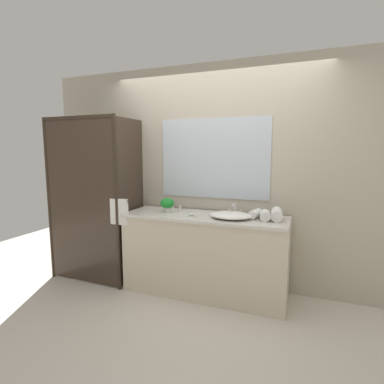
{
  "coord_description": "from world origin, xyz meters",
  "views": [
    {
      "loc": [
        1.01,
        -3.04,
        1.59
      ],
      "look_at": [
        -0.15,
        0.0,
        1.15
      ],
      "focal_mm": 27.78,
      "sensor_mm": 36.0,
      "label": 1
    }
  ],
  "objects_px": {
    "rolled_towel_middle": "(265,215)",
    "rolled_towel_far_edge": "(255,214)",
    "faucet": "(235,211)",
    "amenity_bottle_body_wash": "(173,205)",
    "soap_dish": "(191,215)",
    "rolled_towel_near_edge": "(277,214)",
    "sink_basin": "(231,215)",
    "amenity_bottle_shampoo": "(180,209)",
    "potted_plant": "(167,204)"
  },
  "relations": [
    {
      "from": "rolled_towel_middle",
      "to": "rolled_towel_far_edge",
      "type": "xyz_separation_m",
      "value": [
        -0.11,
        0.06,
        -0.0
      ]
    },
    {
      "from": "faucet",
      "to": "amenity_bottle_body_wash",
      "type": "xyz_separation_m",
      "value": [
        -0.79,
        0.08,
        0.0
      ]
    },
    {
      "from": "soap_dish",
      "to": "rolled_towel_near_edge",
      "type": "distance_m",
      "value": 0.89
    },
    {
      "from": "sink_basin",
      "to": "faucet",
      "type": "relative_size",
      "value": 2.66
    },
    {
      "from": "amenity_bottle_shampoo",
      "to": "rolled_towel_near_edge",
      "type": "distance_m",
      "value": 1.09
    },
    {
      "from": "rolled_towel_middle",
      "to": "soap_dish",
      "type": "bearing_deg",
      "value": -172.05
    },
    {
      "from": "rolled_towel_middle",
      "to": "amenity_bottle_shampoo",
      "type": "bearing_deg",
      "value": 174.05
    },
    {
      "from": "faucet",
      "to": "rolled_towel_near_edge",
      "type": "xyz_separation_m",
      "value": [
        0.46,
        -0.09,
        0.01
      ]
    },
    {
      "from": "soap_dish",
      "to": "amenity_bottle_shampoo",
      "type": "bearing_deg",
      "value": 136.48
    },
    {
      "from": "sink_basin",
      "to": "rolled_towel_middle",
      "type": "distance_m",
      "value": 0.35
    },
    {
      "from": "sink_basin",
      "to": "amenity_bottle_shampoo",
      "type": "relative_size",
      "value": 6.22
    },
    {
      "from": "sink_basin",
      "to": "rolled_towel_near_edge",
      "type": "distance_m",
      "value": 0.47
    },
    {
      "from": "potted_plant",
      "to": "rolled_towel_middle",
      "type": "relative_size",
      "value": 0.9
    },
    {
      "from": "sink_basin",
      "to": "amenity_bottle_shampoo",
      "type": "height_order",
      "value": "amenity_bottle_shampoo"
    },
    {
      "from": "faucet",
      "to": "rolled_towel_middle",
      "type": "xyz_separation_m",
      "value": [
        0.35,
        -0.15,
        0.0
      ]
    },
    {
      "from": "amenity_bottle_body_wash",
      "to": "rolled_towel_near_edge",
      "type": "bearing_deg",
      "value": -7.87
    },
    {
      "from": "rolled_towel_far_edge",
      "to": "rolled_towel_near_edge",
      "type": "bearing_deg",
      "value": 0.51
    },
    {
      "from": "potted_plant",
      "to": "amenity_bottle_shampoo",
      "type": "xyz_separation_m",
      "value": [
        0.12,
        0.09,
        -0.06
      ]
    },
    {
      "from": "soap_dish",
      "to": "amenity_bottle_shampoo",
      "type": "height_order",
      "value": "amenity_bottle_shampoo"
    },
    {
      "from": "sink_basin",
      "to": "faucet",
      "type": "xyz_separation_m",
      "value": [
        0.0,
        0.19,
        0.01
      ]
    },
    {
      "from": "amenity_bottle_body_wash",
      "to": "rolled_towel_far_edge",
      "type": "relative_size",
      "value": 0.52
    },
    {
      "from": "sink_basin",
      "to": "soap_dish",
      "type": "xyz_separation_m",
      "value": [
        -0.41,
        -0.07,
        -0.02
      ]
    },
    {
      "from": "soap_dish",
      "to": "amenity_bottle_shampoo",
      "type": "distance_m",
      "value": 0.3
    },
    {
      "from": "rolled_towel_far_edge",
      "to": "potted_plant",
      "type": "bearing_deg",
      "value": -177.59
    },
    {
      "from": "rolled_towel_middle",
      "to": "rolled_towel_near_edge",
      "type": "bearing_deg",
      "value": 29.1
    },
    {
      "from": "sink_basin",
      "to": "amenity_bottle_shampoo",
      "type": "xyz_separation_m",
      "value": [
        -0.63,
        0.14,
        0.0
      ]
    },
    {
      "from": "amenity_bottle_body_wash",
      "to": "potted_plant",
      "type": "bearing_deg",
      "value": -82.58
    },
    {
      "from": "soap_dish",
      "to": "sink_basin",
      "type": "bearing_deg",
      "value": 9.8
    },
    {
      "from": "amenity_bottle_shampoo",
      "to": "rolled_towel_middle",
      "type": "height_order",
      "value": "rolled_towel_middle"
    },
    {
      "from": "faucet",
      "to": "potted_plant",
      "type": "xyz_separation_m",
      "value": [
        -0.76,
        -0.14,
        0.05
      ]
    },
    {
      "from": "sink_basin",
      "to": "amenity_bottle_body_wash",
      "type": "height_order",
      "value": "amenity_bottle_body_wash"
    },
    {
      "from": "amenity_bottle_shampoo",
      "to": "rolled_towel_near_edge",
      "type": "height_order",
      "value": "rolled_towel_near_edge"
    },
    {
      "from": "faucet",
      "to": "potted_plant",
      "type": "bearing_deg",
      "value": -169.83
    },
    {
      "from": "soap_dish",
      "to": "rolled_towel_near_edge",
      "type": "bearing_deg",
      "value": 10.88
    },
    {
      "from": "soap_dish",
      "to": "amenity_bottle_body_wash",
      "type": "height_order",
      "value": "amenity_bottle_body_wash"
    },
    {
      "from": "soap_dish",
      "to": "rolled_towel_far_edge",
      "type": "height_order",
      "value": "rolled_towel_far_edge"
    },
    {
      "from": "rolled_towel_far_edge",
      "to": "soap_dish",
      "type": "bearing_deg",
      "value": -165.74
    },
    {
      "from": "faucet",
      "to": "rolled_towel_near_edge",
      "type": "bearing_deg",
      "value": -11.36
    },
    {
      "from": "rolled_towel_near_edge",
      "to": "rolled_towel_far_edge",
      "type": "height_order",
      "value": "rolled_towel_near_edge"
    },
    {
      "from": "amenity_bottle_shampoo",
      "to": "amenity_bottle_body_wash",
      "type": "height_order",
      "value": "amenity_bottle_body_wash"
    },
    {
      "from": "faucet",
      "to": "soap_dish",
      "type": "xyz_separation_m",
      "value": [
        -0.41,
        -0.26,
        -0.03
      ]
    },
    {
      "from": "sink_basin",
      "to": "rolled_towel_middle",
      "type": "relative_size",
      "value": 2.47
    },
    {
      "from": "amenity_bottle_shampoo",
      "to": "amenity_bottle_body_wash",
      "type": "bearing_deg",
      "value": 139.19
    },
    {
      "from": "rolled_towel_near_edge",
      "to": "rolled_towel_middle",
      "type": "relative_size",
      "value": 1.42
    },
    {
      "from": "rolled_towel_near_edge",
      "to": "rolled_towel_middle",
      "type": "xyz_separation_m",
      "value": [
        -0.11,
        -0.06,
        -0.01
      ]
    },
    {
      "from": "potted_plant",
      "to": "soap_dish",
      "type": "height_order",
      "value": "potted_plant"
    },
    {
      "from": "amenity_bottle_shampoo",
      "to": "rolled_towel_middle",
      "type": "xyz_separation_m",
      "value": [
        0.98,
        -0.1,
        0.02
      ]
    },
    {
      "from": "amenity_bottle_shampoo",
      "to": "rolled_towel_far_edge",
      "type": "relative_size",
      "value": 0.37
    },
    {
      "from": "potted_plant",
      "to": "rolled_towel_near_edge",
      "type": "bearing_deg",
      "value": 2.07
    },
    {
      "from": "amenity_bottle_shampoo",
      "to": "rolled_towel_middle",
      "type": "distance_m",
      "value": 0.99
    }
  ]
}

